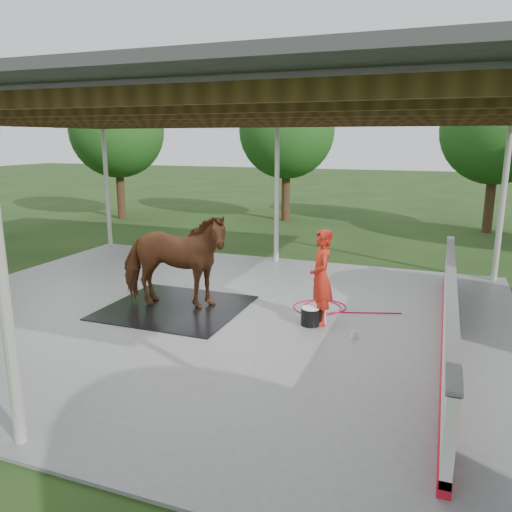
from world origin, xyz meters
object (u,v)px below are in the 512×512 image
(horse, at_px, (173,261))
(wash_bucket, at_px, (311,316))
(dasher_board, at_px, (448,315))
(handler, at_px, (321,277))

(horse, bearing_deg, wash_bucket, -100.45)
(dasher_board, distance_m, horse, 5.29)
(dasher_board, bearing_deg, wash_bucket, 177.75)
(horse, height_order, handler, horse)
(horse, bearing_deg, dasher_board, -101.88)
(handler, height_order, wash_bucket, handler)
(handler, bearing_deg, wash_bucket, -66.77)
(horse, bearing_deg, handler, -97.65)
(handler, xyz_separation_m, wash_bucket, (-0.14, -0.15, -0.73))
(horse, distance_m, handler, 3.02)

